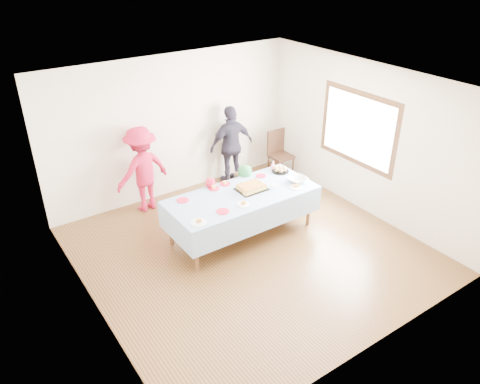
# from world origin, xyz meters

# --- Properties ---
(ground) EXTENTS (5.00, 5.00, 0.00)m
(ground) POSITION_xyz_m (0.00, 0.00, 0.00)
(ground) COLOR #4B2915
(ground) RESTS_ON ground
(room_walls) EXTENTS (5.04, 5.04, 2.72)m
(room_walls) POSITION_xyz_m (0.05, 0.00, 1.77)
(room_walls) COLOR beige
(room_walls) RESTS_ON ground
(party_table) EXTENTS (2.50, 1.10, 0.78)m
(party_table) POSITION_xyz_m (0.16, 0.46, 0.72)
(party_table) COLOR #57321D
(party_table) RESTS_ON ground
(birthday_cake) EXTENTS (0.49, 0.37, 0.09)m
(birthday_cake) POSITION_xyz_m (0.38, 0.50, 0.82)
(birthday_cake) COLOR black
(birthday_cake) RESTS_ON party_table
(rolls_tray) EXTENTS (0.31, 0.31, 0.09)m
(rolls_tray) POSITION_xyz_m (1.20, 0.76, 0.82)
(rolls_tray) COLOR black
(rolls_tray) RESTS_ON party_table
(punch_bowl) EXTENTS (0.32, 0.32, 0.08)m
(punch_bowl) POSITION_xyz_m (1.20, 0.28, 0.82)
(punch_bowl) COLOR silver
(punch_bowl) RESTS_ON party_table
(party_hat) EXTENTS (0.11, 0.11, 0.18)m
(party_hat) POSITION_xyz_m (1.16, 0.92, 0.87)
(party_hat) COLOR silver
(party_hat) RESTS_ON party_table
(fork_pile) EXTENTS (0.24, 0.18, 0.07)m
(fork_pile) POSITION_xyz_m (0.73, 0.33, 0.81)
(fork_pile) COLOR white
(fork_pile) RESTS_ON party_table
(plate_red_far_a) EXTENTS (0.19, 0.19, 0.01)m
(plate_red_far_a) POSITION_xyz_m (-0.74, 0.82, 0.79)
(plate_red_far_a) COLOR red
(plate_red_far_a) RESTS_ON party_table
(plate_red_far_b) EXTENTS (0.18, 0.18, 0.01)m
(plate_red_far_b) POSITION_xyz_m (-0.12, 0.88, 0.79)
(plate_red_far_b) COLOR red
(plate_red_far_b) RESTS_ON party_table
(plate_red_far_c) EXTENTS (0.18, 0.18, 0.01)m
(plate_red_far_c) POSITION_xyz_m (0.12, 0.91, 0.79)
(plate_red_far_c) COLOR red
(plate_red_far_c) RESTS_ON party_table
(plate_red_far_d) EXTENTS (0.18, 0.18, 0.01)m
(plate_red_far_d) POSITION_xyz_m (0.81, 0.81, 0.79)
(plate_red_far_d) COLOR red
(plate_red_far_d) RESTS_ON party_table
(plate_red_near) EXTENTS (0.20, 0.20, 0.01)m
(plate_red_near) POSITION_xyz_m (-0.40, 0.17, 0.79)
(plate_red_near) COLOR red
(plate_red_near) RESTS_ON party_table
(plate_white_left) EXTENTS (0.24, 0.24, 0.01)m
(plate_white_left) POSITION_xyz_m (-0.86, 0.10, 0.79)
(plate_white_left) COLOR white
(plate_white_left) RESTS_ON party_table
(plate_white_mid) EXTENTS (0.21, 0.21, 0.01)m
(plate_white_mid) POSITION_xyz_m (-0.02, 0.16, 0.79)
(plate_white_mid) COLOR white
(plate_white_mid) RESTS_ON party_table
(plate_white_right) EXTENTS (0.22, 0.22, 0.01)m
(plate_white_right) POSITION_xyz_m (1.04, 0.13, 0.79)
(plate_white_right) COLOR white
(plate_white_right) RESTS_ON party_table
(dining_chair) EXTENTS (0.43, 0.43, 0.99)m
(dining_chair) POSITION_xyz_m (2.10, 1.90, 0.55)
(dining_chair) COLOR black
(dining_chair) RESTS_ON ground
(toddler_left) EXTENTS (0.40, 0.34, 0.94)m
(toddler_left) POSITION_xyz_m (-0.15, 0.99, 0.47)
(toddler_left) COLOR red
(toddler_left) RESTS_ON ground
(toddler_mid) EXTENTS (0.47, 0.31, 0.96)m
(toddler_mid) POSITION_xyz_m (0.61, 1.01, 0.48)
(toddler_mid) COLOR #297B3B
(toddler_mid) RESTS_ON ground
(toddler_right) EXTENTS (0.42, 0.36, 0.75)m
(toddler_right) POSITION_xyz_m (0.58, 1.24, 0.38)
(toddler_right) COLOR #AC7850
(toddler_right) RESTS_ON ground
(adult_left) EXTENTS (1.11, 0.75, 1.60)m
(adult_left) POSITION_xyz_m (-0.81, 2.20, 0.80)
(adult_left) COLOR #B61637
(adult_left) RESTS_ON ground
(adult_right) EXTENTS (0.97, 0.45, 1.62)m
(adult_right) POSITION_xyz_m (1.11, 2.20, 0.81)
(adult_right) COLOR #292533
(adult_right) RESTS_ON ground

